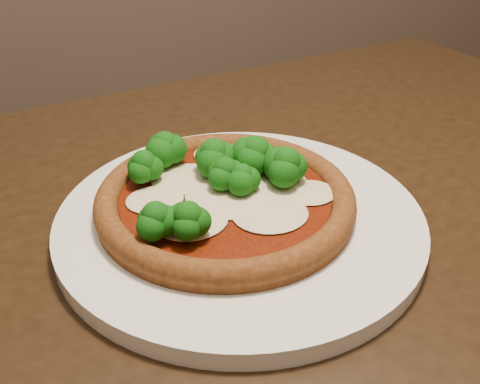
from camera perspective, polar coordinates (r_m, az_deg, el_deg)
name	(u,v)px	position (r m, az deg, el deg)	size (l,w,h in m)	color
dining_table	(313,296)	(0.60, 7.79, -10.92)	(1.28, 1.07, 0.75)	black
plate	(240,219)	(0.53, 0.00, -2.86)	(0.36, 0.36, 0.02)	white
pizza	(224,192)	(0.52, -1.71, 0.04)	(0.25, 0.25, 0.06)	brown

